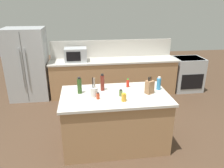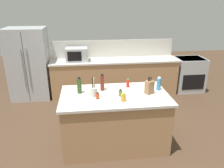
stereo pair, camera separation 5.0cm
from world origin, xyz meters
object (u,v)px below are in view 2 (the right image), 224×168
(hot_sauce_bottle, at_px, (128,83))
(honey_jar, at_px, (123,97))
(spice_jar_paprika, at_px, (98,96))
(microwave, at_px, (77,55))
(refrigerator, at_px, (29,64))
(spice_jar_oregano, at_px, (120,93))
(olive_oil_bottle, at_px, (79,86))
(dish_soap_bottle, at_px, (159,84))
(knife_block, at_px, (149,87))
(utensil_crock, at_px, (94,92))
(vinegar_bottle, at_px, (102,83))
(range_oven, at_px, (189,74))

(hot_sauce_bottle, height_order, honey_jar, hot_sauce_bottle)
(spice_jar_paprika, bearing_deg, microwave, 99.29)
(refrigerator, distance_m, spice_jar_oregano, 3.03)
(refrigerator, distance_m, honey_jar, 3.19)
(spice_jar_oregano, height_order, olive_oil_bottle, olive_oil_bottle)
(microwave, distance_m, dish_soap_bottle, 2.54)
(spice_jar_oregano, distance_m, olive_oil_bottle, 0.69)
(refrigerator, relative_size, spice_jar_paprika, 16.68)
(olive_oil_bottle, bearing_deg, hot_sauce_bottle, 11.19)
(knife_block, bearing_deg, refrigerator, 107.84)
(refrigerator, bearing_deg, hot_sauce_bottle, -42.34)
(refrigerator, relative_size, honey_jar, 13.36)
(honey_jar, bearing_deg, refrigerator, 128.01)
(honey_jar, xyz_separation_m, dish_soap_bottle, (0.68, 0.37, 0.05))
(utensil_crock, bearing_deg, spice_jar_oregano, -5.57)
(dish_soap_bottle, bearing_deg, refrigerator, 141.01)
(spice_jar_paprika, bearing_deg, dish_soap_bottle, 12.86)
(hot_sauce_bottle, bearing_deg, knife_block, -47.57)
(knife_block, bearing_deg, vinegar_bottle, 133.75)
(dish_soap_bottle, bearing_deg, olive_oil_bottle, 179.08)
(spice_jar_oregano, distance_m, dish_soap_bottle, 0.72)
(refrigerator, bearing_deg, dish_soap_bottle, -38.99)
(knife_block, relative_size, honey_jar, 2.18)
(refrigerator, bearing_deg, microwave, -2.46)
(utensil_crock, bearing_deg, refrigerator, 123.82)
(refrigerator, relative_size, vinegar_bottle, 6.03)
(hot_sauce_bottle, distance_m, dish_soap_bottle, 0.54)
(olive_oil_bottle, xyz_separation_m, dish_soap_bottle, (1.35, -0.02, -0.02))
(spice_jar_paprika, xyz_separation_m, dish_soap_bottle, (1.06, 0.24, 0.06))
(range_oven, height_order, dish_soap_bottle, dish_soap_bottle)
(microwave, height_order, spice_jar_paprika, microwave)
(refrigerator, xyz_separation_m, microwave, (1.20, -0.05, 0.22))
(olive_oil_bottle, bearing_deg, range_oven, 35.10)
(microwave, height_order, hot_sauce_bottle, microwave)
(microwave, xyz_separation_m, hot_sauce_bottle, (0.94, -1.90, -0.10))
(utensil_crock, xyz_separation_m, olive_oil_bottle, (-0.23, 0.16, 0.05))
(knife_block, xyz_separation_m, dish_soap_bottle, (0.20, 0.14, -0.00))
(range_oven, xyz_separation_m, vinegar_bottle, (-2.56, -1.99, 0.61))
(range_oven, bearing_deg, spice_jar_oregano, -135.23)
(microwave, bearing_deg, olive_oil_bottle, -87.25)
(refrigerator, height_order, hot_sauce_bottle, refrigerator)
(microwave, distance_m, hot_sauce_bottle, 2.12)
(knife_block, relative_size, hot_sauce_bottle, 1.90)
(range_oven, distance_m, knife_block, 2.92)
(vinegar_bottle, xyz_separation_m, olive_oil_bottle, (-0.39, -0.07, -0.01))
(utensil_crock, height_order, dish_soap_bottle, utensil_crock)
(dish_soap_bottle, bearing_deg, spice_jar_paprika, -167.14)
(utensil_crock, xyz_separation_m, spice_jar_paprika, (0.05, -0.10, -0.03))
(refrigerator, bearing_deg, spice_jar_paprika, -56.47)
(spice_jar_paprika, bearing_deg, hot_sauce_bottle, 37.49)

